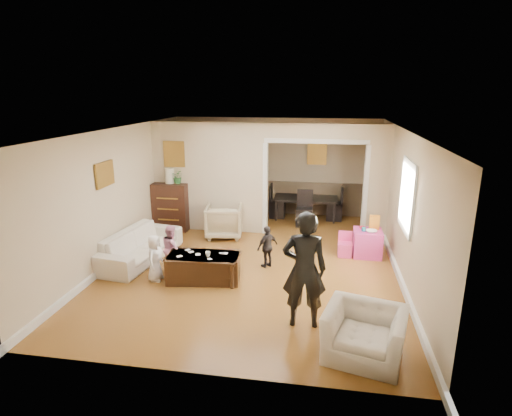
% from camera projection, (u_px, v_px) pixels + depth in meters
% --- Properties ---
extents(floor, '(7.00, 7.00, 0.00)m').
position_uv_depth(floor, '(254.00, 261.00, 8.33)').
color(floor, '#9E6228').
rests_on(floor, ground).
extents(partition_left, '(2.75, 0.18, 2.60)m').
position_uv_depth(partition_left, '(210.00, 177.00, 9.90)').
color(partition_left, beige).
rests_on(partition_left, ground).
extents(partition_right, '(0.55, 0.18, 2.60)m').
position_uv_depth(partition_right, '(377.00, 183.00, 9.30)').
color(partition_right, beige).
rests_on(partition_right, ground).
extents(partition_header, '(2.22, 0.18, 0.35)m').
position_uv_depth(partition_header, '(317.00, 131.00, 9.20)').
color(partition_header, beige).
rests_on(partition_header, partition_right).
extents(window_pane, '(0.03, 0.95, 1.10)m').
position_uv_depth(window_pane, '(408.00, 196.00, 7.10)').
color(window_pane, white).
rests_on(window_pane, ground).
extents(framed_art_partition, '(0.45, 0.03, 0.55)m').
position_uv_depth(framed_art_partition, '(174.00, 154.00, 9.78)').
color(framed_art_partition, brown).
rests_on(framed_art_partition, partition_left).
extents(framed_art_sofa_wall, '(0.03, 0.55, 0.40)m').
position_uv_depth(framed_art_sofa_wall, '(105.00, 174.00, 7.69)').
color(framed_art_sofa_wall, brown).
extents(framed_art_alcove, '(0.45, 0.03, 0.55)m').
position_uv_depth(framed_art_alcove, '(317.00, 153.00, 10.96)').
color(framed_art_alcove, brown).
extents(sofa, '(1.10, 2.17, 0.61)m').
position_uv_depth(sofa, '(140.00, 246.00, 8.32)').
color(sofa, white).
rests_on(sofa, ground).
extents(armchair_back, '(0.92, 0.94, 0.76)m').
position_uv_depth(armchair_back, '(224.00, 221.00, 9.64)').
color(armchair_back, '#C5B689').
rests_on(armchair_back, ground).
extents(armchair_front, '(1.17, 1.08, 0.64)m').
position_uv_depth(armchair_front, '(365.00, 334.00, 5.28)').
color(armchair_front, white).
rests_on(armchair_front, ground).
extents(dresser, '(0.84, 0.47, 1.16)m').
position_uv_depth(dresser, '(171.00, 206.00, 10.09)').
color(dresser, black).
rests_on(dresser, ground).
extents(table_lamp, '(0.22, 0.22, 0.36)m').
position_uv_depth(table_lamp, '(170.00, 176.00, 9.89)').
color(table_lamp, beige).
rests_on(table_lamp, dresser).
extents(potted_plant, '(0.30, 0.26, 0.33)m').
position_uv_depth(potted_plant, '(178.00, 177.00, 9.86)').
color(potted_plant, '#2F672E').
rests_on(potted_plant, dresser).
extents(coffee_table, '(1.34, 0.80, 0.47)m').
position_uv_depth(coffee_table, '(204.00, 267.00, 7.45)').
color(coffee_table, '#392112').
rests_on(coffee_table, ground).
extents(coffee_cup, '(0.11, 0.11, 0.09)m').
position_uv_depth(coffee_cup, '(208.00, 254.00, 7.31)').
color(coffee_cup, silver).
rests_on(coffee_cup, coffee_table).
extents(play_table, '(0.57, 0.57, 0.54)m').
position_uv_depth(play_table, '(367.00, 243.00, 8.54)').
color(play_table, '#D63894').
rests_on(play_table, ground).
extents(cereal_box, '(0.20, 0.07, 0.30)m').
position_uv_depth(cereal_box, '(374.00, 222.00, 8.50)').
color(cereal_box, gold).
rests_on(cereal_box, play_table).
extents(cyan_cup, '(0.08, 0.08, 0.08)m').
position_uv_depth(cyan_cup, '(364.00, 229.00, 8.43)').
color(cyan_cup, teal).
rests_on(cyan_cup, play_table).
extents(toy_block, '(0.10, 0.08, 0.05)m').
position_uv_depth(toy_block, '(362.00, 227.00, 8.60)').
color(toy_block, red).
rests_on(toy_block, play_table).
extents(play_bowl, '(0.22, 0.22, 0.05)m').
position_uv_depth(play_bowl, '(372.00, 231.00, 8.34)').
color(play_bowl, white).
rests_on(play_bowl, play_table).
extents(dining_table, '(1.65, 0.92, 0.58)m').
position_uv_depth(dining_table, '(305.00, 208.00, 11.03)').
color(dining_table, black).
rests_on(dining_table, ground).
extents(adult_person, '(0.66, 0.46, 1.73)m').
position_uv_depth(adult_person, '(304.00, 270.00, 5.85)').
color(adult_person, black).
rests_on(adult_person, ground).
extents(child_kneel_a, '(0.29, 0.42, 0.85)m').
position_uv_depth(child_kneel_a, '(155.00, 258.00, 7.39)').
color(child_kneel_a, white).
rests_on(child_kneel_a, ground).
extents(child_kneel_b, '(0.50, 0.54, 0.90)m').
position_uv_depth(child_kneel_b, '(172.00, 248.00, 7.79)').
color(child_kneel_b, pink).
rests_on(child_kneel_b, ground).
extents(child_toddler, '(0.47, 0.49, 0.83)m').
position_uv_depth(child_toddler, '(267.00, 247.00, 7.95)').
color(child_toddler, black).
rests_on(child_toddler, ground).
extents(craft_papers, '(0.88, 0.45, 0.00)m').
position_uv_depth(craft_papers, '(201.00, 254.00, 7.44)').
color(craft_papers, white).
rests_on(craft_papers, coffee_table).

